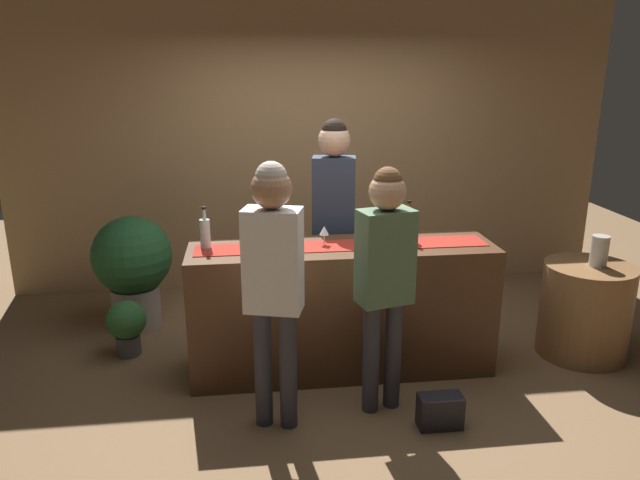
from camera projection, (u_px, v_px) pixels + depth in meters
name	position (u px, v px, depth m)	size (l,w,h in m)	color
ground_plane	(341.00, 367.00, 4.56)	(10.00, 10.00, 0.00)	brown
back_wall	(312.00, 144.00, 5.96)	(6.00, 0.12, 2.90)	tan
bar_counter	(342.00, 308.00, 4.42)	(2.21, 0.60, 0.97)	#472B19
counter_runner_cloth	(342.00, 245.00, 4.29)	(2.10, 0.28, 0.01)	maroon
wine_bottle_amber	(408.00, 226.00, 4.39)	(0.07, 0.07, 0.30)	brown
wine_bottle_clear	(205.00, 233.00, 4.20)	(0.07, 0.07, 0.30)	#B2C6C1
wine_glass_near_customer	(382.00, 230.00, 4.31)	(0.07, 0.07, 0.14)	silver
wine_glass_mid_counter	(324.00, 231.00, 4.27)	(0.07, 0.07, 0.14)	silver
wine_glass_far_end	(272.00, 237.00, 4.13)	(0.07, 0.07, 0.14)	silver
bartender	(334.00, 204.00, 4.79)	(0.37, 0.26, 1.82)	#26262B
customer_sipping	(385.00, 267.00, 3.74)	(0.38, 0.28, 1.64)	#33333D
customer_browsing	(273.00, 269.00, 3.54)	(0.38, 0.28, 1.70)	#33333D
round_side_table	(585.00, 310.00, 4.67)	(0.68, 0.68, 0.74)	brown
vase_on_side_table	(599.00, 251.00, 4.52)	(0.13, 0.13, 0.24)	#B7B2A8
potted_plant_tall	(133.00, 264.00, 5.12)	(0.67, 0.67, 0.99)	#9E9389
potted_plant_small	(127.00, 324.00, 4.69)	(0.31, 0.31, 0.45)	#4C4C51
handbag	(440.00, 411.00, 3.78)	(0.28, 0.14, 0.22)	black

